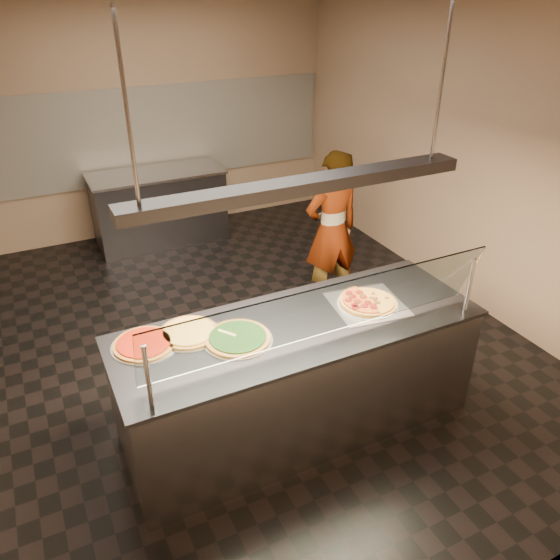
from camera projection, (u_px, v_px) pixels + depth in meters
name	position (u px, v px, depth m)	size (l,w,h in m)	color
ground	(239.00, 337.00, 5.34)	(5.00, 6.00, 0.02)	black
wall_back	(145.00, 118.00, 6.97)	(5.00, 0.02, 3.00)	#9B7D64
wall_front	(504.00, 413.00, 2.24)	(5.00, 0.02, 3.00)	#9B7D64
wall_right	(460.00, 153.00, 5.58)	(0.02, 6.00, 3.00)	#9B7D64
tile_band	(147.00, 135.00, 7.04)	(4.90, 0.02, 1.20)	silver
serving_counter	(298.00, 376.00, 4.07)	(2.65, 0.94, 0.93)	#B7B7BC
sneeze_guard	(326.00, 312.00, 3.43)	(2.41, 0.18, 0.54)	#B7B7BC
perforated_tray	(367.00, 304.00, 4.08)	(0.58, 0.58, 0.01)	silver
half_pizza_pepperoni	(356.00, 304.00, 4.02)	(0.27, 0.45, 0.05)	brown
half_pizza_sausage	(379.00, 298.00, 4.10)	(0.27, 0.45, 0.04)	brown
pizza_spinach	(237.00, 338.00, 3.67)	(0.47, 0.47, 0.03)	silver
pizza_cheese	(189.00, 332.00, 3.74)	(0.43, 0.43, 0.03)	silver
pizza_tomato	(144.00, 344.00, 3.61)	(0.44, 0.44, 0.03)	silver
pizza_spatula	(235.00, 332.00, 3.71)	(0.27, 0.18, 0.02)	#B7B7BC
prep_table	(159.00, 207.00, 7.09)	(1.67, 0.74, 0.93)	#38383D
worker	(332.00, 231.00, 5.53)	(0.60, 0.40, 1.65)	#232029
heat_lamp_housing	(302.00, 186.00, 3.35)	(2.30, 0.18, 0.08)	#38383D
lamp_rod_left	(127.00, 110.00, 2.70)	(0.02, 0.02, 1.01)	#B7B7BC
lamp_rod_right	(442.00, 81.00, 3.48)	(0.02, 0.02, 1.01)	#B7B7BC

